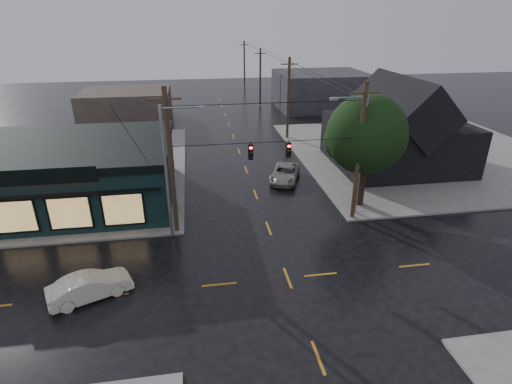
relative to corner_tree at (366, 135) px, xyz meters
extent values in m
plane|color=black|center=(-7.87, -8.60, -5.85)|extent=(160.00, 160.00, 0.00)
cube|color=slate|center=(-27.87, 11.40, -5.77)|extent=(28.00, 28.00, 0.15)
cube|color=slate|center=(12.13, 11.40, -5.77)|extent=(28.00, 28.00, 0.15)
cube|color=black|center=(-22.87, 4.40, -3.60)|extent=(16.00, 12.00, 4.20)
cube|color=black|center=(-22.87, 4.40, -1.20)|extent=(16.30, 12.30, 0.60)
cube|color=#FF1E14|center=(-22.87, -1.71, -1.25)|extent=(7.00, 0.16, 0.90)
cube|color=black|center=(7.13, 8.40, -3.45)|extent=(12.00, 11.00, 4.50)
cylinder|color=black|center=(0.00, 0.00, -3.51)|extent=(0.70, 0.70, 4.37)
sphere|color=black|center=(0.00, 0.00, 0.03)|extent=(6.06, 6.06, 6.06)
cylinder|color=black|center=(-7.87, -2.10, 0.45)|extent=(13.00, 0.04, 0.04)
cube|color=#362A27|center=(-21.87, 31.40, -3.65)|extent=(12.00, 10.00, 4.40)
cube|color=#25262A|center=(8.13, 36.40, -3.05)|extent=(14.00, 12.00, 5.60)
imported|color=silver|center=(-18.81, -8.60, -5.14)|extent=(4.55, 3.09, 1.42)
imported|color=gray|center=(-4.69, 6.09, -5.15)|extent=(3.97, 5.51, 1.39)
camera|label=1|loc=(-12.74, -27.32, 8.26)|focal=28.00mm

